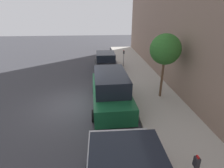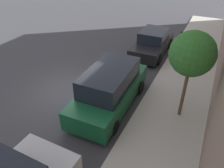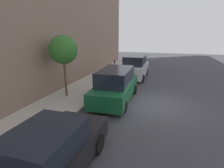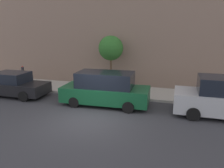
# 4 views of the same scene
# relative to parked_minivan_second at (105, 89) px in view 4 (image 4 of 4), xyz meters

# --- Properties ---
(ground_plane) EXTENTS (60.00, 60.00, 0.00)m
(ground_plane) POSITION_rel_parked_minivan_second_xyz_m (-2.24, 0.10, -0.92)
(ground_plane) COLOR #38383D
(sidewalk) EXTENTS (2.88, 32.00, 0.15)m
(sidewalk) POSITION_rel_parked_minivan_second_xyz_m (2.70, 0.10, -0.85)
(sidewalk) COLOR #B2ADA3
(sidewalk) RESTS_ON ground_plane
(parked_minivan_second) EXTENTS (2.04, 4.95, 1.90)m
(parked_minivan_second) POSITION_rel_parked_minivan_second_xyz_m (0.00, 0.00, 0.00)
(parked_minivan_second) COLOR #14512D
(parked_minivan_second) RESTS_ON ground_plane
(parked_sedan_third) EXTENTS (1.92, 4.51, 1.54)m
(parked_sedan_third) POSITION_rel_parked_minivan_second_xyz_m (0.04, 6.29, -0.20)
(parked_sedan_third) COLOR black
(parked_sedan_third) RESTS_ON ground_plane
(parking_meter_near) EXTENTS (0.11, 0.15, 1.50)m
(parking_meter_near) POSITION_rel_parked_minivan_second_xyz_m (1.71, -5.56, 0.14)
(parking_meter_near) COLOR #ADADB2
(parking_meter_near) RESTS_ON sidewalk
(parking_meter_far) EXTENTS (0.11, 0.15, 1.50)m
(parking_meter_far) POSITION_rel_parked_minivan_second_xyz_m (1.71, 6.78, 0.14)
(parking_meter_far) COLOR #ADADB2
(parking_meter_far) RESTS_ON sidewalk
(street_tree) EXTENTS (1.68, 1.68, 3.66)m
(street_tree) POSITION_rel_parked_minivan_second_xyz_m (3.02, 0.56, 2.03)
(street_tree) COLOR brown
(street_tree) RESTS_ON sidewalk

